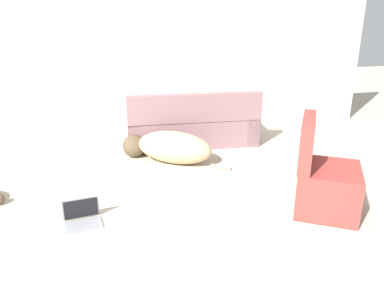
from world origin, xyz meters
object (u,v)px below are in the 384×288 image
object	(u,v)px
side_chair	(324,181)
laptop_open	(82,215)
couch	(192,125)
dog	(169,147)

from	to	relation	value
side_chair	laptop_open	bearing A→B (deg)	114.36
couch	dog	world-z (taller)	couch
couch	laptop_open	size ratio (longest dim) A/B	5.29
dog	couch	bearing A→B (deg)	-90.03
laptop_open	side_chair	xyz separation A→B (m)	(2.34, -0.31, 0.24)
side_chair	dog	bearing A→B (deg)	69.72
dog	side_chair	world-z (taller)	side_chair
dog	laptop_open	world-z (taller)	dog
dog	laptop_open	bearing A→B (deg)	85.21
dog	side_chair	size ratio (longest dim) A/B	1.44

